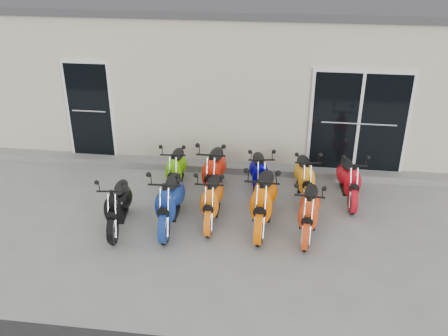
{
  "coord_description": "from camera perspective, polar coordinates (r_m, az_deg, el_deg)",
  "views": [
    {
      "loc": [
        1.13,
        -7.78,
        4.9
      ],
      "look_at": [
        0.0,
        0.6,
        0.75
      ],
      "focal_mm": 40.0,
      "sensor_mm": 36.0,
      "label": 1
    }
  ],
  "objects": [
    {
      "name": "scooter_back_yellow",
      "position": [
        9.83,
        9.22,
        -0.38
      ],
      "size": [
        0.68,
        1.58,
        1.13
      ],
      "primitive_type": null,
      "rotation": [
        0.0,
        0.0,
        0.08
      ],
      "color": "#F8A017",
      "rests_on": "ground"
    },
    {
      "name": "building",
      "position": [
        13.44,
        2.68,
        11.89
      ],
      "size": [
        14.0,
        6.0,
        3.2
      ],
      "primitive_type": "cube",
      "color": "beige",
      "rests_on": "ground"
    },
    {
      "name": "scooter_back_green",
      "position": [
        10.05,
        -5.52,
        0.49
      ],
      "size": [
        0.7,
        1.59,
        1.14
      ],
      "primitive_type": null,
      "rotation": [
        0.0,
        0.0,
        0.09
      ],
      "color": "#61C008",
      "rests_on": "ground"
    },
    {
      "name": "door_right",
      "position": [
        10.7,
        15.16,
        5.31
      ],
      "size": [
        2.02,
        0.08,
        2.22
      ],
      "primitive_type": "cube",
      "color": "black",
      "rests_on": "front_step"
    },
    {
      "name": "scooter_front_blue",
      "position": [
        8.81,
        -6.23,
        -3.0
      ],
      "size": [
        0.7,
        1.74,
        1.26
      ],
      "primitive_type": null,
      "rotation": [
        0.0,
        0.0,
        0.05
      ],
      "color": "navy",
      "rests_on": "ground"
    },
    {
      "name": "front_step",
      "position": [
        10.98,
        0.99,
        0.07
      ],
      "size": [
        14.0,
        0.4,
        0.15
      ],
      "primitive_type": "cube",
      "color": "gray",
      "rests_on": "ground"
    },
    {
      "name": "scooter_front_orange_a",
      "position": [
        8.93,
        -1.4,
        -2.86
      ],
      "size": [
        0.62,
        1.57,
        1.15
      ],
      "primitive_type": null,
      "rotation": [
        0.0,
        0.0,
        0.04
      ],
      "color": "orange",
      "rests_on": "ground"
    },
    {
      "name": "scooter_back_red",
      "position": [
        9.8,
        -1.16,
        0.35
      ],
      "size": [
        0.65,
        1.73,
        1.27
      ],
      "primitive_type": null,
      "rotation": [
        0.0,
        0.0,
        0.01
      ],
      "color": "red",
      "rests_on": "ground"
    },
    {
      "name": "scooter_front_orange_b",
      "position": [
        8.75,
        4.56,
        -2.82
      ],
      "size": [
        0.74,
        1.85,
        1.35
      ],
      "primitive_type": null,
      "rotation": [
        0.0,
        0.0,
        -0.04
      ],
      "color": "#FF6902",
      "rests_on": "ground"
    },
    {
      "name": "scooter_front_black",
      "position": [
        8.93,
        -12.07,
        -3.51
      ],
      "size": [
        0.74,
        1.59,
        1.14
      ],
      "primitive_type": null,
      "rotation": [
        0.0,
        0.0,
        0.12
      ],
      "color": "black",
      "rests_on": "ground"
    },
    {
      "name": "scooter_front_red",
      "position": [
        8.69,
        9.76,
        -4.12
      ],
      "size": [
        0.71,
        1.61,
        1.15
      ],
      "primitive_type": null,
      "rotation": [
        0.0,
        0.0,
        -0.09
      ],
      "color": "red",
      "rests_on": "ground"
    },
    {
      "name": "door_left",
      "position": [
        11.45,
        -15.1,
        6.68
      ],
      "size": [
        1.07,
        0.08,
        2.22
      ],
      "primitive_type": "cube",
      "color": "black",
      "rests_on": "front_step"
    },
    {
      "name": "scooter_back_blue",
      "position": [
        9.82,
        4.09,
        -0.07
      ],
      "size": [
        0.79,
        1.62,
        1.15
      ],
      "primitive_type": null,
      "rotation": [
        0.0,
        0.0,
        0.14
      ],
      "color": "#03007F",
      "rests_on": "ground"
    },
    {
      "name": "ground",
      "position": [
        9.26,
        -0.5,
        -5.79
      ],
      "size": [
        80.0,
        80.0,
        0.0
      ],
      "primitive_type": "plane",
      "color": "gray",
      "rests_on": "ground"
    },
    {
      "name": "scooter_back_extra",
      "position": [
        9.9,
        14.13,
        -0.67
      ],
      "size": [
        0.68,
        1.58,
        1.13
      ],
      "primitive_type": null,
      "rotation": [
        0.0,
        0.0,
        0.08
      ],
      "color": "red",
      "rests_on": "ground"
    }
  ]
}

